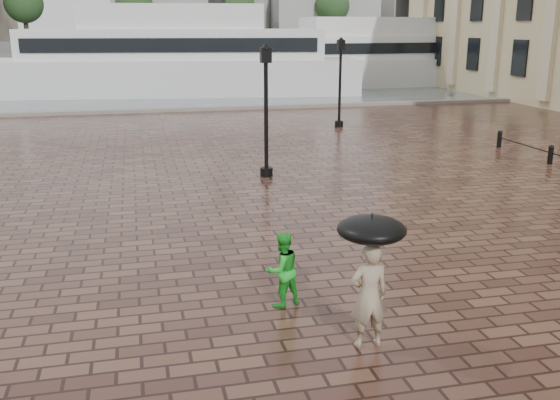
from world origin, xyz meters
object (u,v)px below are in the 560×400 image
object	(u,v)px
adult_pedestrian	(369,296)
child_pedestrian	(282,270)
street_lamps	(131,102)
ferry_near	(175,58)
ferry_far	(370,58)

from	to	relation	value
adult_pedestrian	child_pedestrian	world-z (taller)	adult_pedestrian
street_lamps	adult_pedestrian	distance (m)	16.16
street_lamps	child_pedestrian	world-z (taller)	street_lamps
adult_pedestrian	child_pedestrian	bearing A→B (deg)	-61.88
adult_pedestrian	ferry_near	distance (m)	40.29
street_lamps	child_pedestrian	xyz separation A→B (m)	(2.61, -13.86, -1.61)
ferry_far	ferry_near	bearing A→B (deg)	-172.77
street_lamps	ferry_far	xyz separation A→B (m)	(20.35, 27.81, 0.05)
adult_pedestrian	child_pedestrian	xyz separation A→B (m)	(-1.01, 1.83, -0.17)
child_pedestrian	adult_pedestrian	bearing A→B (deg)	98.87
street_lamps	ferry_far	world-z (taller)	ferry_far
child_pedestrian	ferry_far	xyz separation A→B (m)	(17.74, 41.67, 1.65)
ferry_near	street_lamps	bearing A→B (deg)	-90.40
street_lamps	child_pedestrian	distance (m)	14.19
adult_pedestrian	ferry_far	size ratio (longest dim) A/B	0.07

